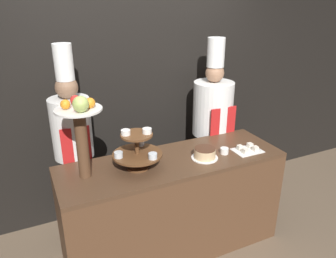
# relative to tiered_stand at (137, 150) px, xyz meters

# --- Properties ---
(wall_back) EXTENTS (10.00, 0.06, 2.80)m
(wall_back) POSITION_rel_tiered_stand_xyz_m (0.32, 0.90, 0.31)
(wall_back) COLOR black
(wall_back) RESTS_ON ground_plane
(buffet_counter) EXTENTS (1.97, 0.64, 0.93)m
(buffet_counter) POSITION_rel_tiered_stand_xyz_m (0.32, 0.00, -0.63)
(buffet_counter) COLOR brown
(buffet_counter) RESTS_ON ground_plane
(tiered_stand) EXTENTS (0.41, 0.41, 0.34)m
(tiered_stand) POSITION_rel_tiered_stand_xyz_m (0.00, 0.00, 0.00)
(tiered_stand) COLOR brown
(tiered_stand) RESTS_ON buffet_counter
(fruit_pedestal) EXTENTS (0.34, 0.34, 0.67)m
(fruit_pedestal) POSITION_rel_tiered_stand_xyz_m (-0.41, 0.04, 0.26)
(fruit_pedestal) COLOR brown
(fruit_pedestal) RESTS_ON buffet_counter
(cake_round) EXTENTS (0.23, 0.23, 0.09)m
(cake_round) POSITION_rel_tiered_stand_xyz_m (0.59, -0.08, -0.12)
(cake_round) COLOR white
(cake_round) RESTS_ON buffet_counter
(cup_white) EXTENTS (0.07, 0.07, 0.05)m
(cup_white) POSITION_rel_tiered_stand_xyz_m (0.79, -0.08, -0.14)
(cup_white) COLOR white
(cup_white) RESTS_ON buffet_counter
(cake_square_tray) EXTENTS (0.25, 0.19, 0.05)m
(cake_square_tray) POSITION_rel_tiered_stand_xyz_m (1.01, -0.13, -0.15)
(cake_square_tray) COLOR white
(cake_square_tray) RESTS_ON buffet_counter
(chef_left) EXTENTS (0.35, 0.35, 1.89)m
(chef_left) POSITION_rel_tiered_stand_xyz_m (-0.42, 0.51, -0.08)
(chef_left) COLOR #38332D
(chef_left) RESTS_ON ground_plane
(chef_center_left) EXTENTS (0.42, 0.42, 1.87)m
(chef_center_left) POSITION_rel_tiered_stand_xyz_m (1.04, 0.51, -0.11)
(chef_center_left) COLOR #28282D
(chef_center_left) RESTS_ON ground_plane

